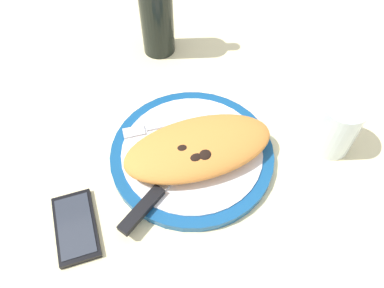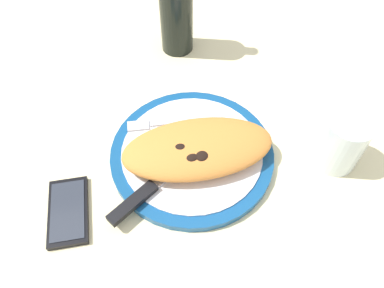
{
  "view_description": "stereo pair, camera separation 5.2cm",
  "coord_description": "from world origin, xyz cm",
  "px_view_note": "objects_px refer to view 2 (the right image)",
  "views": [
    {
      "loc": [
        11.03,
        36.63,
        56.82
      ],
      "look_at": [
        0.0,
        0.0,
        3.88
      ],
      "focal_mm": 35.14,
      "sensor_mm": 36.0,
      "label": 1
    },
    {
      "loc": [
        5.94,
        37.79,
        56.82
      ],
      "look_at": [
        0.0,
        0.0,
        3.88
      ],
      "focal_mm": 35.14,
      "sensor_mm": 36.0,
      "label": 2
    }
  ],
  "objects_px": {
    "plate": "(192,154)",
    "wine_bottle": "(176,2)",
    "calzone": "(198,148)",
    "fork": "(165,123)",
    "water_glass": "(341,145)",
    "knife": "(148,190)",
    "smartphone": "(68,211)"
  },
  "relations": [
    {
      "from": "fork",
      "to": "smartphone",
      "type": "distance_m",
      "value": 0.23
    },
    {
      "from": "plate",
      "to": "fork",
      "type": "xyz_separation_m",
      "value": [
        0.04,
        -0.07,
        0.01
      ]
    },
    {
      "from": "smartphone",
      "to": "plate",
      "type": "bearing_deg",
      "value": -159.99
    },
    {
      "from": "plate",
      "to": "wine_bottle",
      "type": "relative_size",
      "value": 1.02
    },
    {
      "from": "calzone",
      "to": "water_glass",
      "type": "relative_size",
      "value": 2.52
    },
    {
      "from": "knife",
      "to": "wine_bottle",
      "type": "relative_size",
      "value": 0.69
    },
    {
      "from": "smartphone",
      "to": "water_glass",
      "type": "height_order",
      "value": "water_glass"
    },
    {
      "from": "fork",
      "to": "wine_bottle",
      "type": "height_order",
      "value": "wine_bottle"
    },
    {
      "from": "plate",
      "to": "smartphone",
      "type": "height_order",
      "value": "plate"
    },
    {
      "from": "smartphone",
      "to": "wine_bottle",
      "type": "bearing_deg",
      "value": -121.15
    },
    {
      "from": "plate",
      "to": "water_glass",
      "type": "distance_m",
      "value": 0.26
    },
    {
      "from": "calzone",
      "to": "knife",
      "type": "relative_size",
      "value": 1.34
    },
    {
      "from": "fork",
      "to": "water_glass",
      "type": "distance_m",
      "value": 0.31
    },
    {
      "from": "plate",
      "to": "wine_bottle",
      "type": "xyz_separation_m",
      "value": [
        -0.01,
        -0.3,
        0.11
      ]
    },
    {
      "from": "calzone",
      "to": "fork",
      "type": "height_order",
      "value": "calzone"
    },
    {
      "from": "water_glass",
      "to": "wine_bottle",
      "type": "xyz_separation_m",
      "value": [
        0.24,
        -0.35,
        0.07
      ]
    },
    {
      "from": "smartphone",
      "to": "water_glass",
      "type": "relative_size",
      "value": 1.16
    },
    {
      "from": "calzone",
      "to": "wine_bottle",
      "type": "xyz_separation_m",
      "value": [
        -0.01,
        -0.32,
        0.08
      ]
    },
    {
      "from": "knife",
      "to": "water_glass",
      "type": "height_order",
      "value": "water_glass"
    },
    {
      "from": "plate",
      "to": "smartphone",
      "type": "bearing_deg",
      "value": 20.01
    },
    {
      "from": "knife",
      "to": "wine_bottle",
      "type": "xyz_separation_m",
      "value": [
        -0.1,
        -0.37,
        0.09
      ]
    },
    {
      "from": "calzone",
      "to": "smartphone",
      "type": "height_order",
      "value": "calzone"
    },
    {
      "from": "calzone",
      "to": "smartphone",
      "type": "distance_m",
      "value": 0.24
    },
    {
      "from": "knife",
      "to": "wine_bottle",
      "type": "distance_m",
      "value": 0.4
    },
    {
      "from": "calzone",
      "to": "knife",
      "type": "xyz_separation_m",
      "value": [
        0.09,
        0.06,
        -0.02
      ]
    },
    {
      "from": "plate",
      "to": "fork",
      "type": "relative_size",
      "value": 1.67
    },
    {
      "from": "plate",
      "to": "knife",
      "type": "relative_size",
      "value": 1.48
    },
    {
      "from": "plate",
      "to": "fork",
      "type": "height_order",
      "value": "fork"
    },
    {
      "from": "plate",
      "to": "knife",
      "type": "bearing_deg",
      "value": 39.94
    },
    {
      "from": "smartphone",
      "to": "water_glass",
      "type": "distance_m",
      "value": 0.47
    },
    {
      "from": "knife",
      "to": "water_glass",
      "type": "distance_m",
      "value": 0.34
    },
    {
      "from": "water_glass",
      "to": "wine_bottle",
      "type": "distance_m",
      "value": 0.43
    }
  ]
}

